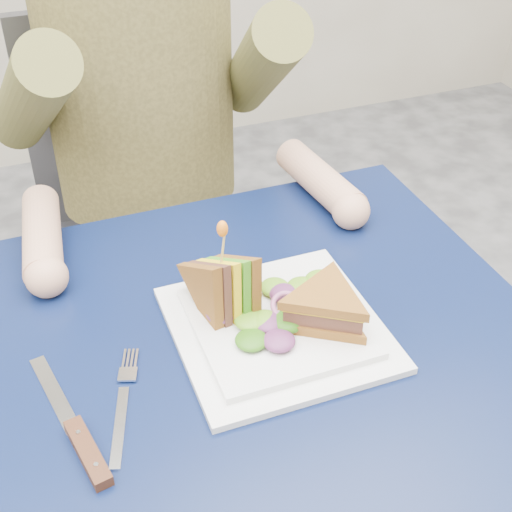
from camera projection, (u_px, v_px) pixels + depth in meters
name	position (u px, v px, depth m)	size (l,w,h in m)	color
table	(264.00, 399.00, 0.93)	(0.75, 0.75, 0.73)	black
chair	(143.00, 201.00, 1.53)	(0.42, 0.40, 0.93)	#47474C
diner	(138.00, 49.00, 1.23)	(0.54, 0.59, 0.74)	brown
plate	(277.00, 327.00, 0.92)	(0.26, 0.26, 0.02)	white
sandwich_flat	(326.00, 307.00, 0.89)	(0.18, 0.18, 0.05)	brown
sandwich_upright	(224.00, 288.00, 0.91)	(0.09, 0.14, 0.14)	brown
fork	(123.00, 407.00, 0.82)	(0.07, 0.17, 0.01)	silver
knife	(81.00, 440.00, 0.77)	(0.06, 0.22, 0.02)	silver
toothpick	(223.00, 248.00, 0.87)	(0.00, 0.00, 0.06)	tan
toothpick_frill	(222.00, 229.00, 0.85)	(0.01, 0.01, 0.02)	orange
lettuce_spill	(278.00, 308.00, 0.91)	(0.15, 0.13, 0.02)	#337A14
onion_ring	(287.00, 306.00, 0.91)	(0.04, 0.04, 0.01)	#9E4C7A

